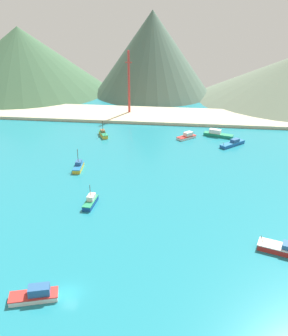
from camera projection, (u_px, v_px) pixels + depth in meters
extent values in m
cube|color=teal|center=(106.00, 209.00, 93.81)|extent=(260.00, 280.00, 0.50)
cube|color=#1E5BA8|center=(232.00, 144.00, 133.18)|extent=(9.03, 8.97, 0.93)
cube|color=#1E669E|center=(232.00, 143.00, 132.95)|extent=(9.21, 9.15, 0.20)
cube|color=#28568C|center=(235.00, 140.00, 133.42)|extent=(3.45, 3.44, 1.03)
cylinder|color=#4C3823|center=(223.00, 144.00, 130.14)|extent=(0.48, 0.48, 1.26)
cube|color=silver|center=(34.00, 297.00, 65.04)|extent=(8.46, 5.02, 0.86)
cube|color=red|center=(34.00, 295.00, 64.83)|extent=(8.63, 5.12, 0.20)
cube|color=#28568C|center=(39.00, 290.00, 64.64)|extent=(4.02, 3.06, 1.51)
cube|color=gold|center=(103.00, 135.00, 142.12)|extent=(4.81, 7.29, 1.20)
cube|color=#238C5B|center=(103.00, 133.00, 141.84)|extent=(4.90, 7.44, 0.20)
cube|color=brown|center=(103.00, 131.00, 142.40)|extent=(2.22, 2.62, 0.86)
cylinder|color=#4C3823|center=(105.00, 134.00, 138.72)|extent=(0.41, 0.67, 1.62)
cylinder|color=#4C3823|center=(103.00, 126.00, 141.13)|extent=(0.19, 0.19, 3.50)
cube|color=#198466|center=(218.00, 135.00, 141.86)|extent=(10.88, 5.80, 0.92)
cube|color=#238C5B|center=(218.00, 134.00, 141.64)|extent=(11.10, 5.91, 0.20)
cube|color=silver|center=(215.00, 131.00, 141.81)|extent=(4.62, 3.18, 1.50)
cube|color=#14478C|center=(90.00, 203.00, 94.67)|extent=(2.52, 6.78, 1.08)
cube|color=#238C5B|center=(90.00, 201.00, 94.41)|extent=(2.57, 6.92, 0.20)
cube|color=silver|center=(91.00, 197.00, 94.88)|extent=(1.76, 2.94, 1.15)
cylinder|color=#4C3823|center=(90.00, 191.00, 93.53)|extent=(0.16, 0.16, 3.00)
cube|color=silver|center=(186.00, 138.00, 139.92)|extent=(7.12, 6.99, 0.71)
cube|color=red|center=(186.00, 136.00, 139.73)|extent=(7.26, 7.13, 0.20)
cube|color=silver|center=(188.00, 134.00, 139.91)|extent=(3.71, 3.68, 1.38)
cube|color=red|center=(285.00, 250.00, 76.90)|extent=(11.03, 6.28, 1.12)
cube|color=white|center=(286.00, 248.00, 76.63)|extent=(11.25, 6.41, 0.20)
cylinder|color=#4C3823|center=(262.00, 239.00, 78.20)|extent=(0.65, 0.31, 1.51)
cube|color=gold|center=(78.00, 168.00, 114.56)|extent=(2.89, 7.31, 1.10)
cube|color=#1E669E|center=(78.00, 166.00, 114.29)|extent=(2.95, 7.45, 0.20)
cube|color=#28568C|center=(79.00, 163.00, 114.85)|extent=(1.92, 2.81, 1.06)
cylinder|color=#4C3823|center=(78.00, 155.00, 113.35)|extent=(0.17, 0.17, 3.98)
cube|color=#C6B793|center=(146.00, 115.00, 166.17)|extent=(247.00, 23.94, 1.20)
cone|color=#3D6042|center=(21.00, 59.00, 205.78)|extent=(92.72, 92.72, 33.69)
cone|color=#4C6656|center=(152.00, 53.00, 198.82)|extent=(61.76, 61.76, 41.86)
cylinder|color=#B7332D|center=(129.00, 83.00, 163.36)|extent=(1.02, 1.02, 27.31)
cylinder|color=#B7332D|center=(129.00, 62.00, 159.82)|extent=(2.73, 0.51, 0.51)
cylinder|color=#B7332D|center=(129.00, 76.00, 162.04)|extent=(0.51, 2.18, 0.51)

